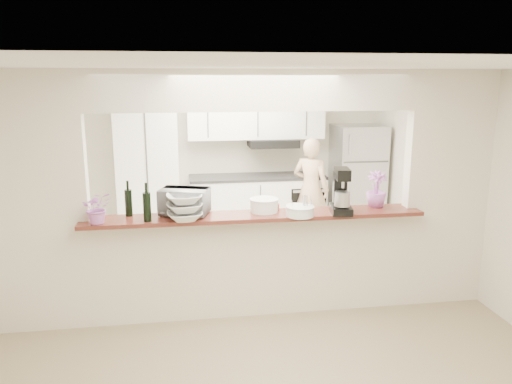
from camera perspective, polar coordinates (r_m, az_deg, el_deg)
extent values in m
plane|color=gray|center=(5.42, -0.13, -13.57)|extent=(6.00, 6.00, 0.00)
cube|color=beige|center=(6.82, -2.11, -7.79)|extent=(5.00, 2.90, 0.01)
cube|color=silver|center=(5.11, -23.53, -1.37)|extent=(0.90, 0.15, 2.50)
cube|color=silver|center=(5.66, 20.83, 0.17)|extent=(0.90, 0.15, 2.50)
cube|color=silver|center=(4.85, -0.15, 11.55)|extent=(3.20, 0.15, 0.40)
cube|color=silver|center=(5.20, -0.14, -8.39)|extent=(3.20, 0.15, 1.05)
cube|color=brown|center=(4.98, -0.05, -2.75)|extent=(3.40, 0.38, 0.04)
cube|color=white|center=(7.63, -12.19, 2.29)|extent=(0.90, 0.60, 2.10)
cube|color=white|center=(7.84, 0.15, -1.64)|extent=(2.10, 0.60, 0.90)
cube|color=#2F2F32|center=(7.73, 0.15, 1.74)|extent=(2.10, 0.62, 0.04)
cube|color=white|center=(7.73, 0.01, 8.88)|extent=(2.10, 0.35, 0.75)
cube|color=black|center=(7.71, 1.97, 5.61)|extent=(0.75, 0.45, 0.12)
cube|color=black|center=(7.69, 6.04, -1.62)|extent=(0.55, 0.02, 0.55)
cube|color=#B8B7BD|center=(8.10, 11.46, 1.48)|extent=(0.75, 0.70, 1.70)
imported|color=#DD75CC|center=(4.85, -17.67, -1.74)|extent=(0.31, 0.28, 0.30)
cylinder|color=black|center=(4.80, -12.35, -1.70)|extent=(0.07, 0.07, 0.28)
cylinder|color=black|center=(4.76, -12.45, 0.47)|extent=(0.03, 0.03, 0.10)
cylinder|color=black|center=(5.03, -14.36, -1.22)|extent=(0.07, 0.07, 0.26)
cylinder|color=black|center=(5.00, -14.47, 0.75)|extent=(0.02, 0.02, 0.09)
imported|color=#9F9FA4|center=(4.99, -8.20, -1.10)|extent=(0.54, 0.44, 0.26)
imported|color=white|center=(4.78, -8.16, -1.78)|extent=(0.37, 0.37, 0.25)
cylinder|color=white|center=(5.05, 0.93, -1.55)|extent=(0.28, 0.28, 0.13)
cylinder|color=white|center=(5.04, 0.93, -0.81)|extent=(0.29, 0.29, 0.01)
cylinder|color=white|center=(4.91, 5.05, -2.24)|extent=(0.27, 0.27, 0.09)
cylinder|color=white|center=(4.90, 5.06, -1.68)|extent=(0.28, 0.28, 0.01)
cylinder|color=maroon|center=(5.13, 1.94, -1.72)|extent=(0.13, 0.13, 0.06)
cylinder|color=beige|center=(5.06, 4.40, -1.86)|extent=(0.16, 0.16, 0.08)
cube|color=silver|center=(4.97, 5.26, -2.53)|extent=(0.23, 0.15, 0.01)
cube|color=white|center=(4.96, 5.27, -2.16)|extent=(0.10, 0.10, 0.05)
cube|color=black|center=(5.07, 9.66, -1.98)|extent=(0.24, 0.33, 0.08)
cube|color=black|center=(5.13, 9.55, 0.52)|extent=(0.15, 0.13, 0.33)
cube|color=black|center=(4.98, 9.84, 2.07)|extent=(0.17, 0.28, 0.11)
cylinder|color=#B7B7BC|center=(4.98, 9.84, -0.77)|extent=(0.15, 0.15, 0.14)
imported|color=#A464BA|center=(5.37, 13.62, 0.33)|extent=(0.24, 0.24, 0.38)
imported|color=#D8B18C|center=(7.53, 6.27, 0.24)|extent=(0.68, 0.64, 1.55)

